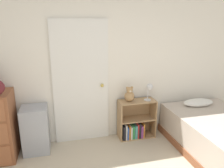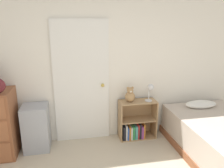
{
  "view_description": "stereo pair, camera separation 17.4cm",
  "coord_description": "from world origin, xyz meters",
  "px_view_note": "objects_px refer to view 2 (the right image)",
  "views": [
    {
      "loc": [
        -0.47,
        -1.15,
        1.93
      ],
      "look_at": [
        0.32,
        2.03,
        1.02
      ],
      "focal_mm": 35.0,
      "sensor_mm": 36.0,
      "label": 1
    },
    {
      "loc": [
        -0.3,
        -1.19,
        1.93
      ],
      "look_at": [
        0.32,
        2.03,
        1.02
      ],
      "focal_mm": 35.0,
      "sensor_mm": 36.0,
      "label": 2
    }
  ],
  "objects_px": {
    "storage_bin": "(36,128)",
    "desk_lamp": "(150,89)",
    "bookshelf": "(135,124)",
    "teddy_bear": "(130,95)"
  },
  "relations": [
    {
      "from": "storage_bin",
      "to": "teddy_bear",
      "type": "relative_size",
      "value": 2.81
    },
    {
      "from": "storage_bin",
      "to": "desk_lamp",
      "type": "xyz_separation_m",
      "value": [
        1.85,
        0.0,
        0.52
      ]
    },
    {
      "from": "storage_bin",
      "to": "teddy_bear",
      "type": "distance_m",
      "value": 1.57
    },
    {
      "from": "storage_bin",
      "to": "desk_lamp",
      "type": "distance_m",
      "value": 1.92
    },
    {
      "from": "bookshelf",
      "to": "desk_lamp",
      "type": "distance_m",
      "value": 0.68
    },
    {
      "from": "storage_bin",
      "to": "bookshelf",
      "type": "bearing_deg",
      "value": 1.67
    },
    {
      "from": "bookshelf",
      "to": "desk_lamp",
      "type": "relative_size",
      "value": 2.25
    },
    {
      "from": "bookshelf",
      "to": "desk_lamp",
      "type": "height_order",
      "value": "desk_lamp"
    },
    {
      "from": "teddy_bear",
      "to": "desk_lamp",
      "type": "xyz_separation_m",
      "value": [
        0.33,
        -0.04,
        0.1
      ]
    },
    {
      "from": "bookshelf",
      "to": "teddy_bear",
      "type": "height_order",
      "value": "teddy_bear"
    }
  ]
}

